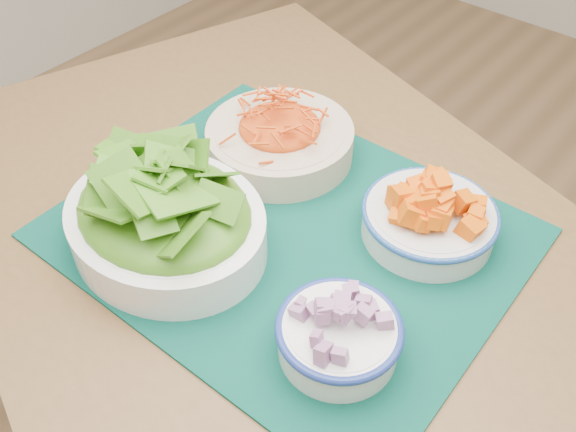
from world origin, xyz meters
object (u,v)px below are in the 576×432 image
at_px(squash_bowl, 431,210).
at_px(lettuce_bowl, 164,212).
at_px(onion_bowl, 339,332).
at_px(carrot_bowl, 280,134).
at_px(table, 285,286).
at_px(placemat, 288,233).

xyz_separation_m(squash_bowl, lettuce_bowl, (-0.26, -0.24, 0.02)).
distance_m(squash_bowl, onion_bowl, 0.23).
relative_size(carrot_bowl, squash_bowl, 1.18).
bearing_deg(table, carrot_bowl, 150.81).
height_order(placemat, lettuce_bowl, lettuce_bowl).
distance_m(squash_bowl, lettuce_bowl, 0.35).
bearing_deg(squash_bowl, placemat, -141.49).
distance_m(carrot_bowl, squash_bowl, 0.27).
xyz_separation_m(placemat, lettuce_bowl, (-0.11, -0.12, 0.06)).
bearing_deg(onion_bowl, squash_bowl, 94.75).
relative_size(lettuce_bowl, onion_bowl, 1.60).
bearing_deg(carrot_bowl, onion_bowl, -39.34).
distance_m(carrot_bowl, lettuce_bowl, 0.24).
xyz_separation_m(table, carrot_bowl, (-0.12, 0.13, 0.15)).
height_order(placemat, onion_bowl, onion_bowl).
height_order(table, squash_bowl, squash_bowl).
relative_size(placemat, carrot_bowl, 2.17).
bearing_deg(lettuce_bowl, carrot_bowl, 93.41).
bearing_deg(placemat, squash_bowl, 37.29).
relative_size(placemat, lettuce_bowl, 2.05).
xyz_separation_m(carrot_bowl, lettuce_bowl, (0.01, -0.24, 0.02)).
relative_size(placemat, squash_bowl, 2.57).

